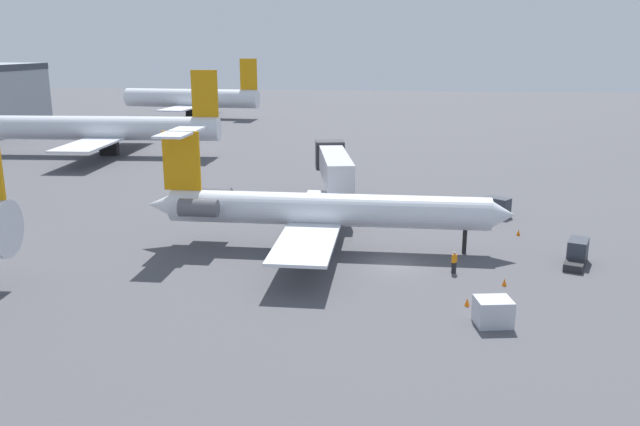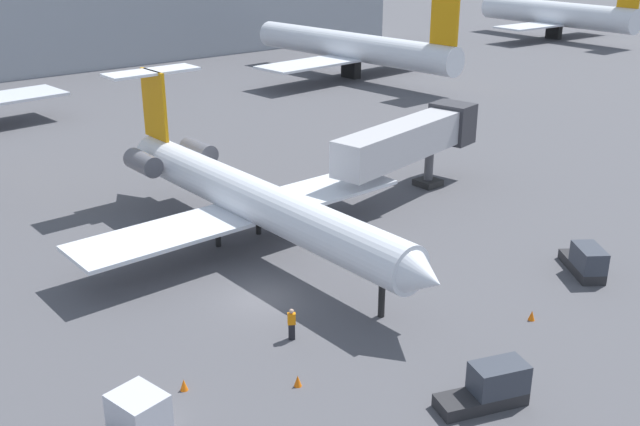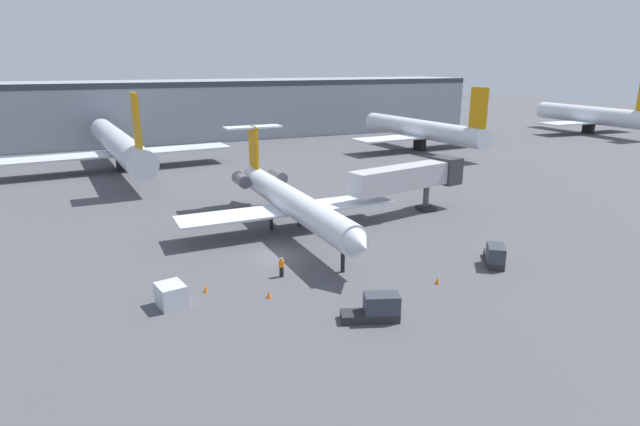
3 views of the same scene
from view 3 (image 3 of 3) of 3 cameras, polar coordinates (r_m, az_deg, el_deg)
name	(u,v)px [view 3 (image 3 of 3)]	position (r m, az deg, el deg)	size (l,w,h in m)	color
ground_plane	(279,257)	(47.45, -4.61, -4.87)	(400.00, 400.00, 0.10)	#4C4C51
regional_jet	(289,199)	(53.48, -3.48, 1.53)	(23.18, 30.94, 9.77)	silver
jet_bridge	(414,176)	(60.59, 10.37, 4.01)	(15.73, 5.76, 6.11)	#ADADB2
ground_crew_marshaller	(282,267)	(42.76, -4.29, -5.99)	(0.48, 0.43, 1.69)	black
baggage_tug_lead	(495,256)	(47.60, 18.83, -4.52)	(3.48, 4.06, 1.90)	#262628
baggage_tug_trailing	(377,309)	(36.04, 6.29, -10.52)	(4.24, 2.69, 1.90)	#262628
cargo_container_uld	(171,295)	(39.31, -16.21, -8.74)	(2.19, 2.46, 1.67)	silver
traffic_cone_near	(438,281)	(42.58, 12.91, -7.33)	(0.36, 0.36, 0.55)	orange
traffic_cone_mid	(206,289)	(41.08, -12.55, -8.21)	(0.36, 0.36, 0.55)	orange
traffic_cone_far	(269,294)	(39.37, -5.69, -8.99)	(0.36, 0.36, 0.55)	orange
terminal_building	(156,111)	(125.00, -17.74, 10.76)	(157.47, 19.85, 13.21)	#8C939E
parked_airliner_centre	(118,144)	(90.61, -21.48, 7.12)	(36.82, 43.59, 13.50)	silver
parked_airliner_east_mid	(421,130)	(106.96, 11.17, 9.07)	(29.69, 35.11, 13.09)	silver
parked_airliner_east_end	(591,115)	(147.60, 27.85, 9.55)	(27.41, 32.47, 13.69)	silver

